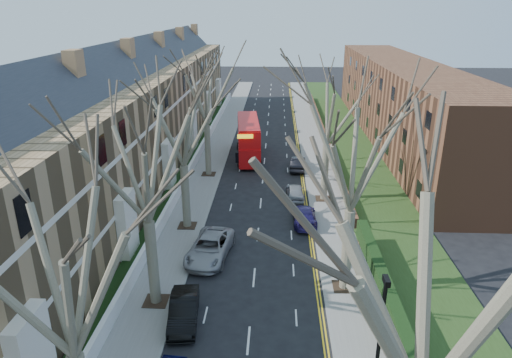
# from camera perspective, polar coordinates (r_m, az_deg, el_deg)

# --- Properties ---
(pavement_left) EXTENTS (3.00, 102.00, 0.12)m
(pavement_left) POSITION_cam_1_polar(r_m,az_deg,el_deg) (58.38, -4.68, 4.28)
(pavement_left) COLOR slate
(pavement_left) RESTS_ON ground
(pavement_right) EXTENTS (3.00, 102.00, 0.12)m
(pavement_right) POSITION_cam_1_polar(r_m,az_deg,el_deg) (58.11, 7.17, 4.11)
(pavement_right) COLOR slate
(pavement_right) RESTS_ON ground
(terrace_left) EXTENTS (9.70, 78.00, 13.60)m
(terrace_left) POSITION_cam_1_polar(r_m,az_deg,el_deg) (51.02, -14.61, 7.62)
(terrace_left) COLOR olive
(terrace_left) RESTS_ON ground
(flats_right) EXTENTS (13.97, 54.00, 10.00)m
(flats_right) POSITION_cam_1_polar(r_m,az_deg,el_deg) (62.75, 17.73, 9.17)
(flats_right) COLOR brown
(flats_right) RESTS_ON ground
(wall_hedge_right) EXTENTS (0.70, 24.00, 1.80)m
(wall_hedge_right) POSITION_cam_1_polar(r_m,az_deg,el_deg) (24.96, 17.85, -18.68)
(wall_hedge_right) COLOR brown
(wall_hedge_right) RESTS_ON ground
(front_wall_left) EXTENTS (0.30, 78.00, 1.00)m
(front_wall_left) POSITION_cam_1_polar(r_m,az_deg,el_deg) (50.91, -7.64, 2.33)
(front_wall_left) COLOR white
(front_wall_left) RESTS_ON ground
(grass_verge_right) EXTENTS (6.00, 102.00, 0.06)m
(grass_verge_right) POSITION_cam_1_polar(r_m,az_deg,el_deg) (58.62, 11.57, 4.09)
(grass_verge_right) COLOR #243A15
(grass_verge_right) RESTS_ON ground
(tree_left_near) EXTENTS (9.80, 9.80, 13.73)m
(tree_left_near) POSITION_cam_1_polar(r_m,az_deg,el_deg) (16.25, -23.56, -9.25)
(tree_left_near) COLOR brown
(tree_left_near) RESTS_ON ground
(tree_left_mid) EXTENTS (10.50, 10.50, 14.71)m
(tree_left_mid) POSITION_cam_1_polar(r_m,az_deg,el_deg) (24.60, -14.04, 3.56)
(tree_left_mid) COLOR brown
(tree_left_mid) RESTS_ON ground
(tree_left_far) EXTENTS (10.15, 10.15, 14.22)m
(tree_left_far) POSITION_cam_1_polar(r_m,az_deg,el_deg) (34.06, -9.39, 8.07)
(tree_left_far) COLOR brown
(tree_left_far) RESTS_ON ground
(tree_left_dist) EXTENTS (10.50, 10.50, 14.71)m
(tree_left_dist) POSITION_cam_1_polar(r_m,az_deg,el_deg) (45.60, -6.37, 11.81)
(tree_left_dist) COLOR brown
(tree_left_dist) RESTS_ON ground
(tree_right_near) EXTENTS (10.85, 10.85, 15.20)m
(tree_right_near) POSITION_cam_1_polar(r_m,az_deg,el_deg) (13.24, 22.12, -11.48)
(tree_right_near) COLOR brown
(tree_right_near) RESTS_ON ground
(tree_right_mid) EXTENTS (10.50, 10.50, 14.71)m
(tree_right_mid) POSITION_cam_1_polar(r_m,az_deg,el_deg) (25.88, 12.36, 4.55)
(tree_right_mid) COLOR brown
(tree_right_mid) RESTS_ON ground
(tree_right_far) EXTENTS (10.15, 10.15, 14.22)m
(tree_right_far) POSITION_cam_1_polar(r_m,az_deg,el_deg) (39.45, 9.12, 9.81)
(tree_right_far) COLOR brown
(tree_right_far) RESTS_ON ground
(double_decker_bus) EXTENTS (3.34, 10.49, 4.34)m
(double_decker_bus) POSITION_cam_1_polar(r_m,az_deg,el_deg) (52.81, -0.96, 4.91)
(double_decker_bus) COLOR red
(double_decker_bus) RESTS_ON ground
(car_left_mid) EXTENTS (1.98, 4.47, 1.43)m
(car_left_mid) POSITION_cam_1_polar(r_m,az_deg,el_deg) (26.72, -9.03, -15.94)
(car_left_mid) COLOR black
(car_left_mid) RESTS_ON ground
(car_left_far) EXTENTS (3.29, 5.90, 1.56)m
(car_left_far) POSITION_cam_1_polar(r_m,az_deg,el_deg) (32.40, -5.78, -8.51)
(car_left_far) COLOR #959499
(car_left_far) RESTS_ON ground
(car_right_near) EXTENTS (1.93, 4.59, 1.32)m
(car_right_near) POSITION_cam_1_polar(r_m,az_deg,el_deg) (37.30, 6.08, -4.60)
(car_right_near) COLOR #201854
(car_right_near) RESTS_ON ground
(car_right_mid) EXTENTS (1.74, 4.02, 1.35)m
(car_right_mid) POSITION_cam_1_polar(r_m,az_deg,el_deg) (41.85, 4.89, -1.62)
(car_right_mid) COLOR gray
(car_right_mid) RESTS_ON ground
(car_right_far) EXTENTS (1.85, 4.35, 1.40)m
(car_right_far) POSITION_cam_1_polar(r_m,az_deg,el_deg) (49.45, 5.27, 1.97)
(car_right_far) COLOR black
(car_right_far) RESTS_ON ground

